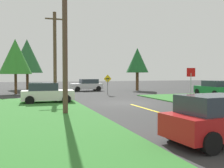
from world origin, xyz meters
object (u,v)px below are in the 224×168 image
Objects in this scene: pine_tree_center at (137,60)px; utility_pole_mid at (55,54)px; car_behind_on_main_road at (220,119)px; car_approaching_junction at (87,85)px; direction_sign at (108,82)px; utility_pole_near at (65,38)px; stop_sign at (191,78)px; car_on_crossroad at (214,88)px; oak_tree_left at (15,57)px; oak_tree_right at (27,56)px; parked_car_near_building at (47,93)px.

utility_pole_mid is at bearing -148.38° from pine_tree_center.
car_behind_on_main_road is 27.21m from car_approaching_junction.
utility_pole_mid is at bearing 95.22° from car_behind_on_main_road.
car_behind_on_main_road is 1.84× the size of direction_sign.
utility_pole_near is 1.03× the size of utility_pole_mid.
stop_sign is at bearing -37.45° from utility_pole_mid.
oak_tree_left is (-19.98, 9.56, 3.52)m from car_on_crossroad.
pine_tree_center is (12.12, 7.46, -0.03)m from utility_pole_mid.
car_behind_on_main_road is at bearing -73.38° from oak_tree_left.
oak_tree_right is at bearing 47.62° from car_on_crossroad.
stop_sign is 0.64× the size of car_approaching_junction.
car_approaching_junction is 10.86m from oak_tree_right.
pine_tree_center reaches higher than parked_car_near_building.
utility_pole_near reaches higher than car_behind_on_main_road.
direction_sign is at bearing 77.63° from car_behind_on_main_road.
car_on_crossroad is at bearing 23.70° from utility_pole_near.
parked_car_near_building is 18.11m from pine_tree_center.
utility_pole_near is (-4.06, 7.68, 3.57)m from car_behind_on_main_road.
parked_car_near_building is 20.14m from oak_tree_right.
parked_car_near_building is at bearing 102.85° from car_behind_on_main_road.
oak_tree_right is (-6.01, 33.50, 4.21)m from car_behind_on_main_road.
oak_tree_right reaches higher than car_approaching_junction.
oak_tree_right reaches higher than stop_sign.
oak_tree_left reaches higher than pine_tree_center.
utility_pole_near is at bearing -125.11° from pine_tree_center.
utility_pole_near reaches higher than pine_tree_center.
utility_pole_near reaches higher than car_approaching_junction.
parked_car_near_building is 0.68× the size of pine_tree_center.
pine_tree_center is (-4.03, 10.70, 3.41)m from car_on_crossroad.
utility_pole_mid is at bearing -58.80° from oak_tree_left.
utility_pole_mid is 7.39m from oak_tree_left.
car_approaching_junction is at bearing 66.13° from parked_car_near_building.
oak_tree_left reaches higher than car_on_crossroad.
utility_pole_near reaches higher than parked_car_near_building.
car_on_crossroad is 22.43m from oak_tree_left.
utility_pole_mid is 1.10× the size of oak_tree_right.
car_approaching_junction is at bearing 80.70° from car_behind_on_main_road.
utility_pole_near is at bearing -79.02° from oak_tree_left.
car_on_crossroad is at bearing -130.86° from stop_sign.
pine_tree_center reaches higher than car_on_crossroad.
oak_tree_left is 9.05m from oak_tree_right.
car_on_crossroad is 16.82m from utility_pole_mid.
utility_pole_near reaches higher than car_on_crossroad.
oak_tree_right reaches higher than car_behind_on_main_road.
car_on_crossroad is 26.60m from oak_tree_right.
parked_car_near_building and car_approaching_junction have the same top height.
car_on_crossroad is 1.93× the size of direction_sign.
direction_sign is (6.96, 5.85, 0.59)m from parked_car_near_building.
direction_sign is (6.38, 12.02, -2.98)m from utility_pole_near.
oak_tree_left is (-9.07, -2.57, 3.53)m from car_approaching_junction.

